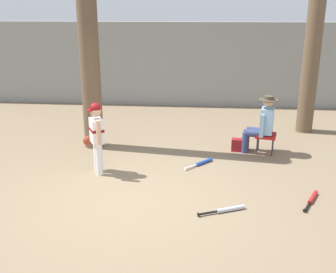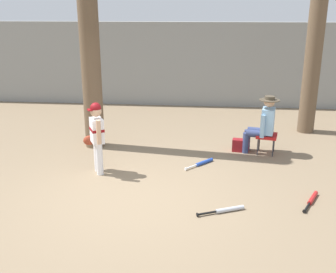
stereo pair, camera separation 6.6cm
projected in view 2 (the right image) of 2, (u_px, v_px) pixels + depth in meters
The scene contains 11 objects.
ground_plane at pixel (131, 200), 6.23m from camera, with size 60.00×60.00×0.00m, color #7F6B51.
concrete_back_wall at pixel (171, 64), 12.05m from camera, with size 18.00×0.36×2.47m, color gray.
tree_near_player at pixel (88, 14), 7.85m from camera, with size 0.63×0.63×6.14m.
tree_behind_spectator at pixel (316, 31), 8.96m from camera, with size 0.57×0.57×5.32m.
young_ballplayer at pixel (96, 133), 7.06m from camera, with size 0.49×0.54×1.31m.
folding_stool at pixel (267, 136), 8.13m from camera, with size 0.48×0.48×0.41m.
seated_spectator at pixel (263, 123), 8.07m from camera, with size 0.68×0.54×1.20m.
handbag_beside_stool at pixel (241, 145), 8.31m from camera, with size 0.34×0.18×0.26m, color maroon.
bat_red_barrel at pixel (312, 199), 6.19m from camera, with size 0.38×0.69×0.07m.
bat_blue_youth at pixel (202, 163), 7.64m from camera, with size 0.54×0.59×0.07m.
bat_aluminum_silver at pixel (226, 210), 5.86m from camera, with size 0.71×0.36×0.07m.
Camera 2 is at (1.13, -5.53, 2.87)m, focal length 42.71 mm.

